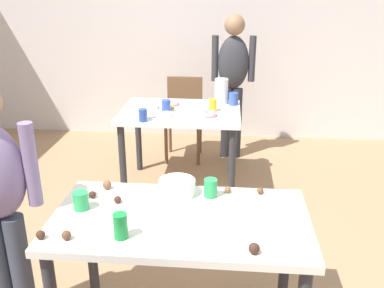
{
  "coord_description": "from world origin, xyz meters",
  "views": [
    {
      "loc": [
        0.13,
        -1.97,
        1.85
      ],
      "look_at": [
        -0.09,
        0.49,
        0.9
      ],
      "focal_mm": 40.09,
      "sensor_mm": 36.0,
      "label": 1
    }
  ],
  "objects_px": {
    "dining_table_near": "(180,235)",
    "pitcher_far": "(221,91)",
    "person_adult_far": "(233,75)",
    "mixing_bowl": "(177,187)",
    "dining_table_far": "(181,122)",
    "chair_far_table": "(184,113)",
    "soda_can": "(120,226)"
  },
  "relations": [
    {
      "from": "chair_far_table",
      "to": "soda_can",
      "type": "relative_size",
      "value": 7.13
    },
    {
      "from": "dining_table_near",
      "to": "person_adult_far",
      "type": "height_order",
      "value": "person_adult_far"
    },
    {
      "from": "pitcher_far",
      "to": "dining_table_near",
      "type": "bearing_deg",
      "value": -93.99
    },
    {
      "from": "dining_table_near",
      "to": "soda_can",
      "type": "distance_m",
      "value": 0.36
    },
    {
      "from": "dining_table_far",
      "to": "dining_table_near",
      "type": "bearing_deg",
      "value": -83.51
    },
    {
      "from": "mixing_bowl",
      "to": "soda_can",
      "type": "height_order",
      "value": "soda_can"
    },
    {
      "from": "person_adult_far",
      "to": "soda_can",
      "type": "xyz_separation_m",
      "value": [
        -0.5,
        -2.81,
        -0.1
      ]
    },
    {
      "from": "chair_far_table",
      "to": "dining_table_near",
      "type": "bearing_deg",
      "value": -84.27
    },
    {
      "from": "dining_table_far",
      "to": "chair_far_table",
      "type": "bearing_deg",
      "value": 93.84
    },
    {
      "from": "soda_can",
      "to": "chair_far_table",
      "type": "bearing_deg",
      "value": 90.24
    },
    {
      "from": "soda_can",
      "to": "pitcher_far",
      "type": "height_order",
      "value": "pitcher_far"
    },
    {
      "from": "soda_can",
      "to": "pitcher_far",
      "type": "bearing_deg",
      "value": 80.31
    },
    {
      "from": "dining_table_far",
      "to": "pitcher_far",
      "type": "xyz_separation_m",
      "value": [
        0.35,
        0.27,
        0.23
      ]
    },
    {
      "from": "soda_can",
      "to": "pitcher_far",
      "type": "xyz_separation_m",
      "value": [
        0.39,
        2.3,
        0.06
      ]
    },
    {
      "from": "dining_table_far",
      "to": "person_adult_far",
      "type": "xyz_separation_m",
      "value": [
        0.46,
        0.77,
        0.27
      ]
    },
    {
      "from": "dining_table_near",
      "to": "pitcher_far",
      "type": "bearing_deg",
      "value": 86.01
    },
    {
      "from": "person_adult_far",
      "to": "mixing_bowl",
      "type": "bearing_deg",
      "value": -97.17
    },
    {
      "from": "dining_table_far",
      "to": "chair_far_table",
      "type": "xyz_separation_m",
      "value": [
        -0.05,
        0.75,
        -0.15
      ]
    },
    {
      "from": "person_adult_far",
      "to": "pitcher_far",
      "type": "relative_size",
      "value": 6.5
    },
    {
      "from": "dining_table_far",
      "to": "pitcher_far",
      "type": "height_order",
      "value": "pitcher_far"
    },
    {
      "from": "person_adult_far",
      "to": "mixing_bowl",
      "type": "distance_m",
      "value": 2.38
    },
    {
      "from": "dining_table_far",
      "to": "person_adult_far",
      "type": "bearing_deg",
      "value": 59.07
    },
    {
      "from": "mixing_bowl",
      "to": "dining_table_far",
      "type": "bearing_deg",
      "value": 95.88
    },
    {
      "from": "dining_table_far",
      "to": "soda_can",
      "type": "bearing_deg",
      "value": -91.08
    },
    {
      "from": "mixing_bowl",
      "to": "soda_can",
      "type": "distance_m",
      "value": 0.49
    },
    {
      "from": "dining_table_near",
      "to": "person_adult_far",
      "type": "xyz_separation_m",
      "value": [
        0.25,
        2.6,
        0.27
      ]
    },
    {
      "from": "mixing_bowl",
      "to": "pitcher_far",
      "type": "height_order",
      "value": "pitcher_far"
    },
    {
      "from": "dining_table_near",
      "to": "person_adult_far",
      "type": "relative_size",
      "value": 0.84
    },
    {
      "from": "dining_table_near",
      "to": "mixing_bowl",
      "type": "height_order",
      "value": "mixing_bowl"
    },
    {
      "from": "dining_table_near",
      "to": "chair_far_table",
      "type": "distance_m",
      "value": 2.6
    },
    {
      "from": "dining_table_near",
      "to": "pitcher_far",
      "type": "relative_size",
      "value": 5.44
    },
    {
      "from": "mixing_bowl",
      "to": "soda_can",
      "type": "relative_size",
      "value": 1.63
    }
  ]
}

